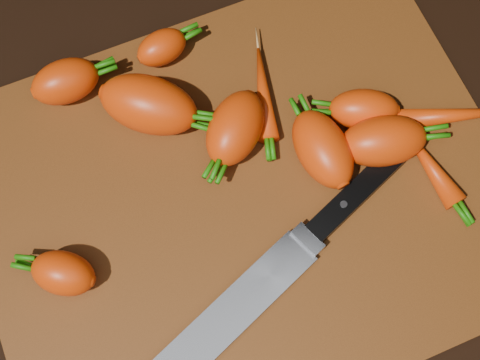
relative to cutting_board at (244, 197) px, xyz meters
name	(u,v)px	position (x,y,z in m)	size (l,w,h in m)	color
ground	(244,201)	(0.00, 0.00, -0.01)	(2.00, 2.00, 0.01)	black
cutting_board	(244,197)	(0.00, 0.00, 0.00)	(0.50, 0.40, 0.01)	brown
carrot_0	(66,81)	(-0.12, 0.17, 0.03)	(0.07, 0.04, 0.04)	#ED430D
carrot_1	(63,273)	(-0.18, -0.01, 0.03)	(0.06, 0.04, 0.04)	#ED430D
carrot_2	(149,105)	(-0.05, 0.11, 0.03)	(0.10, 0.06, 0.06)	#ED430D
carrot_3	(323,149)	(0.08, 0.01, 0.03)	(0.08, 0.05, 0.05)	#ED430D
carrot_4	(235,128)	(0.01, 0.06, 0.03)	(0.08, 0.05, 0.05)	#ED430D
carrot_5	(162,48)	(-0.02, 0.17, 0.02)	(0.05, 0.03, 0.03)	#ED430D
carrot_6	(364,109)	(0.14, 0.03, 0.03)	(0.07, 0.04, 0.04)	#ED430D
carrot_7	(263,93)	(0.06, 0.09, 0.02)	(0.10, 0.02, 0.02)	#ED430D
carrot_8	(456,115)	(0.22, -0.01, 0.02)	(0.13, 0.02, 0.02)	#ED430D
carrot_9	(430,166)	(0.17, -0.04, 0.02)	(0.09, 0.02, 0.02)	#ED430D
carrot_10	(383,141)	(0.14, -0.01, 0.03)	(0.08, 0.05, 0.05)	#ED430D
knife	(239,307)	(-0.05, -0.10, 0.01)	(0.32, 0.15, 0.02)	gray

